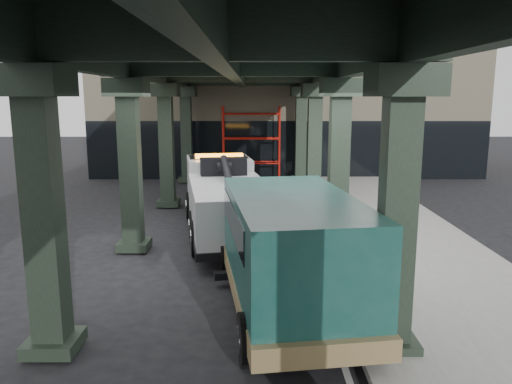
{
  "coord_description": "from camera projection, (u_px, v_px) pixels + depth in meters",
  "views": [
    {
      "loc": [
        0.18,
        -12.23,
        4.5
      ],
      "look_at": [
        0.22,
        2.38,
        1.7
      ],
      "focal_mm": 35.0,
      "sensor_mm": 36.0,
      "label": 1
    }
  ],
  "objects": [
    {
      "name": "sidewalk",
      "position": [
        400.0,
        248.0,
        14.82
      ],
      "size": [
        5.0,
        40.0,
        0.15
      ],
      "primitive_type": "cube",
      "color": "gray",
      "rests_on": "ground"
    },
    {
      "name": "viaduct",
      "position": [
        234.0,
        61.0,
        13.79
      ],
      "size": [
        7.4,
        32.0,
        6.4
      ],
      "color": "black",
      "rests_on": "ground"
    },
    {
      "name": "tow_truck",
      "position": [
        225.0,
        196.0,
        16.37
      ],
      "size": [
        3.41,
        8.23,
        2.62
      ],
      "rotation": [
        0.0,
        0.0,
        0.17
      ],
      "color": "black",
      "rests_on": "ground"
    },
    {
      "name": "ground",
      "position": [
        248.0,
        274.0,
        12.86
      ],
      "size": [
        90.0,
        90.0,
        0.0
      ],
      "primitive_type": "plane",
      "color": "black",
      "rests_on": "ground"
    },
    {
      "name": "lane_stripe",
      "position": [
        306.0,
        250.0,
        14.82
      ],
      "size": [
        0.12,
        38.0,
        0.01
      ],
      "primitive_type": "cube",
      "color": "silver",
      "rests_on": "ground"
    },
    {
      "name": "scaffolding",
      "position": [
        251.0,
        142.0,
        26.84
      ],
      "size": [
        3.08,
        0.88,
        4.0
      ],
      "color": "red",
      "rests_on": "ground"
    },
    {
      "name": "building",
      "position": [
        283.0,
        105.0,
        31.75
      ],
      "size": [
        22.0,
        10.0,
        8.0
      ],
      "primitive_type": "cube",
      "color": "#C6B793",
      "rests_on": "ground"
    },
    {
      "name": "towed_van",
      "position": [
        289.0,
        249.0,
        10.37
      ],
      "size": [
        3.26,
        6.61,
        2.57
      ],
      "rotation": [
        0.0,
        0.0,
        0.14
      ],
      "color": "#113E38",
      "rests_on": "ground"
    }
  ]
}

